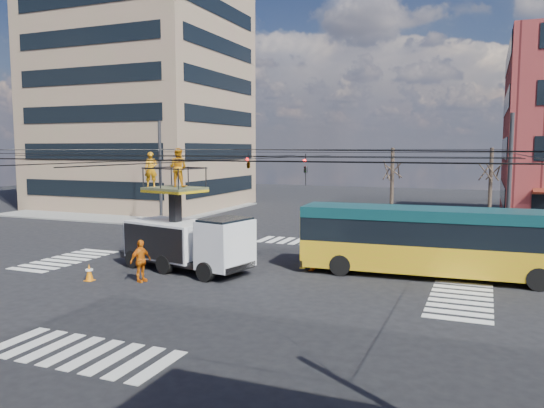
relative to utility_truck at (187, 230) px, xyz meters
The scene contains 12 objects.
ground 3.33m from the utility_truck, ahead, with size 120.00×120.00×0.00m, color black.
sidewalk_nw 27.70m from the utility_truck, 131.61° to the left, with size 18.00×18.00×0.12m, color slate.
crosswalks 3.33m from the utility_truck, ahead, with size 22.40×22.40×0.02m, color silver, non-canonical shape.
building_tower 33.19m from the utility_truck, 129.27° to the left, with size 18.06×16.06×30.00m.
overhead_network 3.45m from the utility_truck, ahead, with size 24.24×24.24×8.00m.
tree_a 15.45m from the utility_truck, 59.84° to the left, with size 2.00×2.00×6.00m.
tree_b 19.14m from the utility_truck, 43.96° to the left, with size 2.00×2.00×6.00m.
utility_truck is the anchor object (origin of this frame).
city_bus 12.07m from the utility_truck, 15.39° to the left, with size 13.12×3.36×3.20m.
traffic_cone 4.89m from the utility_truck, 131.59° to the right, with size 0.36×0.36×0.78m, color orange.
worker_ground 3.04m from the utility_truck, 105.96° to the right, with size 1.11×0.46×1.90m, color #D5640D.
flagger 6.14m from the utility_truck, 21.91° to the left, with size 1.16×0.67×1.80m, color #FD5F0F.
Camera 1 is at (10.76, -21.74, 5.95)m, focal length 35.00 mm.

